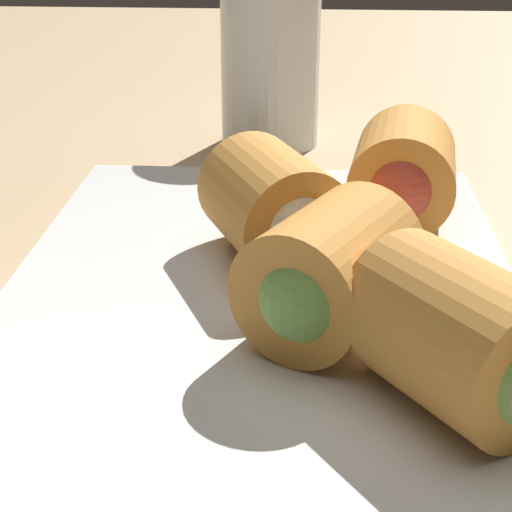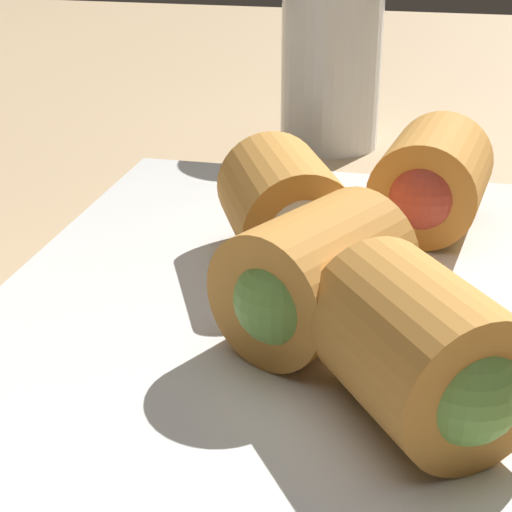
{
  "view_description": "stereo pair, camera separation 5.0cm",
  "coord_description": "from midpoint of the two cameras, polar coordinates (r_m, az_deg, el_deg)",
  "views": [
    {
      "loc": [
        -34.02,
        -0.15,
        19.99
      ],
      "look_at": [
        -2.3,
        1.9,
        5.57
      ],
      "focal_mm": 60.0,
      "sensor_mm": 36.0,
      "label": 1
    },
    {
      "loc": [
        -33.31,
        -5.11,
        19.99
      ],
      "look_at": [
        -2.3,
        1.9,
        5.57
      ],
      "focal_mm": 60.0,
      "sensor_mm": 36.0,
      "label": 2
    }
  ],
  "objects": [
    {
      "name": "table_surface",
      "position": [
        0.39,
        -0.66,
        -4.96
      ],
      "size": [
        180.0,
        140.0,
        2.0
      ],
      "color": "tan",
      "rests_on": "ground"
    },
    {
      "name": "roll_front_right",
      "position": [
        0.43,
        6.33,
        5.46
      ],
      "size": [
        7.66,
        6.01,
        5.19
      ],
      "color": "#C68438",
      "rests_on": "serving_plate"
    },
    {
      "name": "drinking_glass",
      "position": [
        0.6,
        -1.61,
        13.33
      ],
      "size": [
        6.88,
        6.88,
        12.81
      ],
      "color": "silver",
      "rests_on": "table_surface"
    },
    {
      "name": "serving_plate",
      "position": [
        0.36,
        -3.98,
        -4.21
      ],
      "size": [
        34.87,
        22.3,
        1.5
      ],
      "color": "silver",
      "rests_on": "table_surface"
    },
    {
      "name": "roll_back_right",
      "position": [
        0.28,
        8.68,
        -5.78
      ],
      "size": [
        8.26,
        7.94,
        5.19
      ],
      "color": "#C68438",
      "rests_on": "serving_plate"
    },
    {
      "name": "roll_front_left",
      "position": [
        0.32,
        -0.09,
        -1.44
      ],
      "size": [
        8.12,
        7.58,
        5.19
      ],
      "color": "#C68438",
      "rests_on": "serving_plate"
    },
    {
      "name": "roll_back_left",
      "position": [
        0.38,
        -2.59,
        3.09
      ],
      "size": [
        8.02,
        7.39,
        5.19
      ],
      "color": "#C68438",
      "rests_on": "serving_plate"
    }
  ]
}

